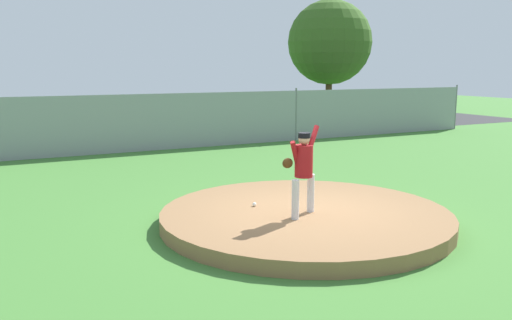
# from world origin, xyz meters

# --- Properties ---
(ground_plane) EXTENTS (80.00, 80.00, 0.00)m
(ground_plane) POSITION_xyz_m (0.00, 6.00, 0.00)
(ground_plane) COLOR #427A33
(asphalt_strip) EXTENTS (44.00, 7.00, 0.01)m
(asphalt_strip) POSITION_xyz_m (0.00, 14.50, 0.00)
(asphalt_strip) COLOR #2B2B2D
(asphalt_strip) RESTS_ON ground_plane
(pitchers_mound) EXTENTS (5.35, 5.35, 0.26)m
(pitchers_mound) POSITION_xyz_m (0.00, 0.00, 0.13)
(pitchers_mound) COLOR olive
(pitchers_mound) RESTS_ON ground_plane
(pitcher_youth) EXTENTS (0.77, 0.42, 1.60)m
(pitcher_youth) POSITION_xyz_m (-0.23, -0.27, 1.17)
(pitcher_youth) COLOR silver
(pitcher_youth) RESTS_ON pitchers_mound
(baseball) EXTENTS (0.07, 0.07, 0.07)m
(baseball) POSITION_xyz_m (-0.71, 0.69, 0.30)
(baseball) COLOR white
(baseball) RESTS_ON pitchers_mound
(chainlink_fence) EXTENTS (29.56, 0.07, 2.08)m
(chainlink_fence) POSITION_xyz_m (0.00, 10.00, 0.99)
(chainlink_fence) COLOR gray
(chainlink_fence) RESTS_ON ground_plane
(parked_car_red) EXTENTS (1.87, 4.32, 1.68)m
(parked_car_red) POSITION_xyz_m (-2.39, 14.27, 0.80)
(parked_car_red) COLOR #A81919
(parked_car_red) RESTS_ON ground_plane
(tree_bushy_near) EXTENTS (5.54, 5.54, 7.30)m
(tree_bushy_near) POSITION_xyz_m (15.53, 21.58, 4.53)
(tree_bushy_near) COLOR #4C331E
(tree_bushy_near) RESTS_ON ground_plane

